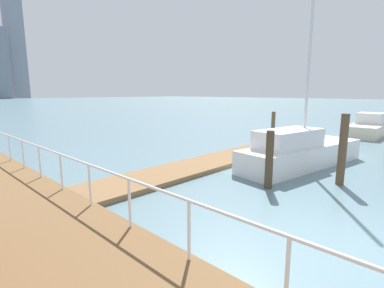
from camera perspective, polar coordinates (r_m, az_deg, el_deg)
The scene contains 9 objects.
ground_plane at distance 22.27m, azimuth -29.05°, elevation 0.65°, with size 300.00×300.00×0.00m, color slate.
floating_dock at distance 13.02m, azimuth 3.66°, elevation -3.64°, with size 13.64×2.00×0.18m, color olive.
boardwalk_railing at distance 11.56m, azimuth -29.36°, elevation -0.86°, with size 0.06×29.50×1.08m.
dock_piling_1 at distance 9.95m, azimuth 15.02°, elevation -3.05°, with size 0.26×0.26×1.96m, color #473826.
dock_piling_2 at distance 11.21m, azimuth 27.60°, elevation -1.02°, with size 0.27×0.27×2.49m, color brown.
dock_piling_4 at distance 21.56m, azimuth 15.73°, elevation 3.74°, with size 0.27×0.27×1.83m, color brown.
moored_boat_1 at distance 24.95m, azimuth 31.40°, elevation 2.77°, with size 4.99×2.18×1.68m.
moored_boat_2 at distance 13.29m, azimuth 20.53°, elevation -1.31°, with size 7.09×2.82×9.17m.
skyline_tower_6 at distance 189.56m, azimuth -31.83°, elevation 19.06°, with size 7.21×9.36×74.34m, color gray.
Camera 1 is at (-6.34, -1.11, 3.20)m, focal length 26.99 mm.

